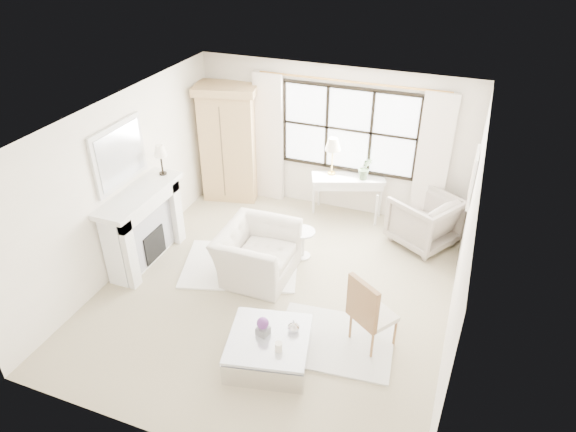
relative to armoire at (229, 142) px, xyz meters
name	(u,v)px	position (x,y,z in m)	size (l,w,h in m)	color
floor	(276,290)	(1.92, -2.43, -1.14)	(5.50, 5.50, 0.00)	tan
ceiling	(273,121)	(1.92, -2.43, 1.56)	(5.50, 5.50, 0.00)	white
wall_back	(332,140)	(1.92, 0.32, 0.21)	(5.00, 5.00, 0.00)	white
wall_front	(166,355)	(1.92, -5.18, 0.21)	(5.00, 5.00, 0.00)	beige
wall_left	(123,184)	(-0.58, -2.43, 0.21)	(5.50, 5.50, 0.00)	white
wall_right	(463,252)	(4.42, -2.43, 0.21)	(5.50, 5.50, 0.00)	silver
window_pane	(349,130)	(2.22, 0.30, 0.46)	(2.40, 0.02, 1.50)	white
window_frame	(349,130)	(2.22, 0.29, 0.46)	(2.50, 0.04, 1.50)	black
curtain_rod	(351,82)	(2.22, 0.24, 1.33)	(0.04, 0.04, 3.30)	#AC7B3B
curtain_left	(269,139)	(0.72, 0.22, 0.10)	(0.55, 0.10, 2.47)	white
curtain_right	(432,164)	(3.72, 0.22, 0.10)	(0.55, 0.10, 2.47)	silver
fireplace	(142,226)	(-0.35, -2.43, -0.49)	(0.58, 1.66, 1.26)	white
mirror_frame	(119,155)	(-0.55, -2.43, 0.70)	(0.05, 1.15, 0.95)	silver
mirror_glass	(121,155)	(-0.52, -2.43, 0.70)	(0.02, 1.00, 0.80)	silver
art_frame	(473,178)	(4.39, -0.73, 0.41)	(0.04, 0.62, 0.82)	white
art_canvas	(472,177)	(4.37, -0.73, 0.41)	(0.01, 0.52, 0.72)	beige
mantel_lamp	(160,152)	(-0.29, -1.78, 0.51)	(0.22, 0.22, 0.51)	black
armoire	(229,142)	(0.00, 0.00, 0.00)	(1.25, 0.94, 2.24)	tan
console_table	(347,196)	(2.32, 0.08, -0.74)	(1.38, 0.88, 0.80)	silver
console_lamp	(333,145)	(2.00, 0.09, 0.22)	(0.28, 0.28, 0.69)	#B5933E
orchid_plant	(365,168)	(2.61, 0.08, -0.12)	(0.24, 0.19, 0.43)	#506A46
side_table	(303,240)	(2.01, -1.47, -0.81)	(0.40, 0.40, 0.51)	silver
rug_left	(241,265)	(1.16, -2.07, -1.12)	(1.81, 1.28, 0.03)	white
rug_right	(334,341)	(3.05, -3.13, -1.13)	(1.54, 1.16, 0.03)	silver
club_armchair	(257,253)	(1.50, -2.15, -0.74)	(1.22, 1.07, 0.79)	beige
wingback_chair	(424,220)	(3.77, -0.34, -0.70)	(0.94, 0.97, 0.88)	#A09387
french_chair	(372,325)	(3.49, -2.98, -0.83)	(0.67, 0.67, 1.08)	#996C40
coffee_table	(269,349)	(2.35, -3.73, -0.96)	(1.19, 1.19, 0.38)	silver
planter_box	(263,331)	(2.26, -3.70, -0.71)	(0.14, 0.14, 0.11)	slate
planter_flowers	(263,323)	(2.26, -3.70, -0.58)	(0.15, 0.15, 0.15)	#633078
pillar_candle	(279,347)	(2.55, -3.89, -0.70)	(0.09, 0.09, 0.12)	white
coffee_vase	(294,326)	(2.60, -3.51, -0.68)	(0.16, 0.16, 0.16)	silver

